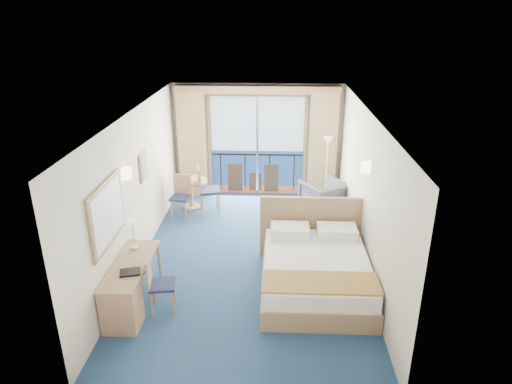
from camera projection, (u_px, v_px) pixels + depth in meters
name	position (u px, v px, depth m)	size (l,w,h in m)	color
floor	(250.00, 258.00, 8.44)	(6.50, 6.50, 0.00)	navy
room_walls	(250.00, 167.00, 7.78)	(4.04, 6.54, 2.72)	silver
balcony_door	(257.00, 149.00, 10.99)	(2.36, 0.03, 2.52)	navy
curtain_left	(192.00, 145.00, 10.87)	(0.65, 0.22, 2.55)	tan
curtain_right	(323.00, 146.00, 10.75)	(0.65, 0.22, 2.55)	tan
pelmet	(257.00, 90.00, 10.35)	(3.80, 0.25, 0.18)	tan
mirror	(107.00, 214.00, 6.55)	(0.05, 1.25, 0.95)	tan
wall_print	(144.00, 167.00, 8.34)	(0.04, 0.42, 0.52)	tan
sconce_left	(126.00, 173.00, 7.27)	(0.18, 0.18, 0.18)	beige
sconce_right	(366.00, 168.00, 7.53)	(0.18, 0.18, 0.18)	beige
bed	(315.00, 270.00, 7.44)	(1.88, 2.24, 1.18)	tan
nightstand	(343.00, 236.00, 8.59)	(0.47, 0.45, 0.62)	tan
phone	(345.00, 220.00, 8.43)	(0.17, 0.14, 0.08)	white
armchair	(323.00, 198.00, 10.10)	(0.84, 0.86, 0.79)	#464A55
floor_lamp	(328.00, 154.00, 10.38)	(0.22, 0.22, 1.61)	silver
desk	(124.00, 298.00, 6.59)	(0.53, 1.55, 0.73)	tan
desk_chair	(156.00, 281.00, 6.82)	(0.45, 0.44, 0.90)	#1F2549
folder	(130.00, 272.00, 6.61)	(0.29, 0.22, 0.03)	black
desk_lamp	(132.00, 228.00, 7.14)	(0.13, 0.13, 0.49)	silver
round_table	(191.00, 187.00, 10.42)	(0.74, 0.74, 0.67)	tan
table_chair_a	(205.00, 187.00, 10.15)	(0.56, 0.55, 1.06)	#1F2549
table_chair_b	(181.00, 193.00, 10.02)	(0.44, 0.45, 0.93)	#1F2549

